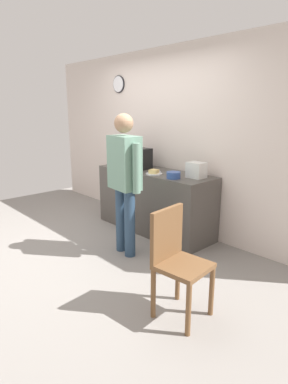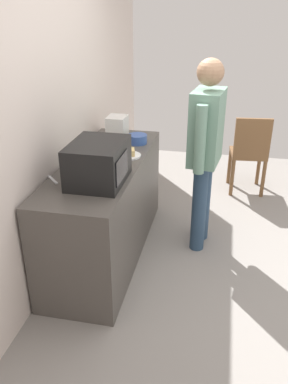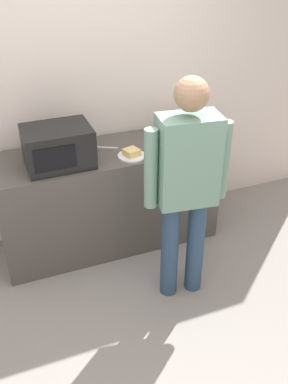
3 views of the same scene
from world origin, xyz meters
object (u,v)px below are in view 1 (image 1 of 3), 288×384
Objects in this scene: toaster at (196,170)px; person_standing at (125,175)px; microwave at (132,158)px; fork_utensil at (158,171)px; spoon_utensil at (146,165)px; sandwich_plate at (154,173)px; salad_bowl at (173,175)px; wooden_chair at (176,258)px.

person_standing is at bearing -112.76° from toaster.
fork_utensil is (0.42, 0.13, -0.15)m from microwave.
toaster is at bearing -9.59° from spoon_utensil.
sandwich_plate is at bearing 103.88° from person_standing.
spoon_utensil is (-0.60, 0.43, -0.02)m from sandwich_plate.
salad_bowl reaches higher than wooden_chair.
toaster is 0.23× the size of wooden_chair.
person_standing is at bearing -71.39° from fork_utensil.
sandwich_plate reaches higher than fork_utensil.
microwave is 2.26× the size of sandwich_plate.
toaster is 1.66m from wooden_chair.
person_standing reaches higher than salad_bowl.
toaster is at bearing 54.56° from salad_bowl.
person_standing reaches higher than wooden_chair.
toaster is at bearing 8.10° from microwave.
spoon_utensil is at bearing 142.48° from wooden_chair.
fork_utensil is at bearing 121.01° from sandwich_plate.
toaster is 1.29× the size of spoon_utensil.
wooden_chair is (0.86, -1.34, -0.46)m from toaster.
salad_bowl is 0.30m from toaster.
salad_bowl reaches higher than sandwich_plate.
microwave is at bearing 171.40° from sandwich_plate.
person_standing is (0.16, -0.64, 0.08)m from sandwich_plate.
toaster reaches higher than fork_utensil.
fork_utensil is at bearing -178.34° from toaster.
salad_bowl reaches higher than fork_utensil.
person_standing is at bearing -45.59° from microwave.
wooden_chair is (1.99, -1.53, -0.37)m from spoon_utensil.
fork_utensil is (-0.66, -0.02, -0.10)m from toaster.
sandwich_plate is at bearing 141.58° from wooden_chair.
sandwich_plate reaches higher than wooden_chair.
salad_bowl is at bearing -24.53° from fork_utensil.
fork_utensil is at bearing 139.03° from wooden_chair.
toaster is (0.17, 0.24, 0.06)m from salad_bowl.
toaster reaches higher than salad_bowl.
toaster is at bearing 24.21° from sandwich_plate.
spoon_utensil is at bearing 155.99° from fork_utensil.
salad_bowl is at bearing -125.44° from toaster.
microwave is 1.02m from person_standing.
microwave reaches higher than wooden_chair.
salad_bowl is at bearing -5.52° from microwave.
spoon_utensil is (-0.05, 0.35, -0.15)m from microwave.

